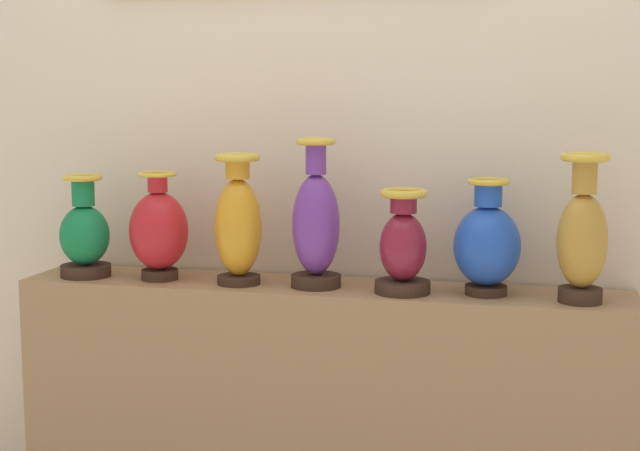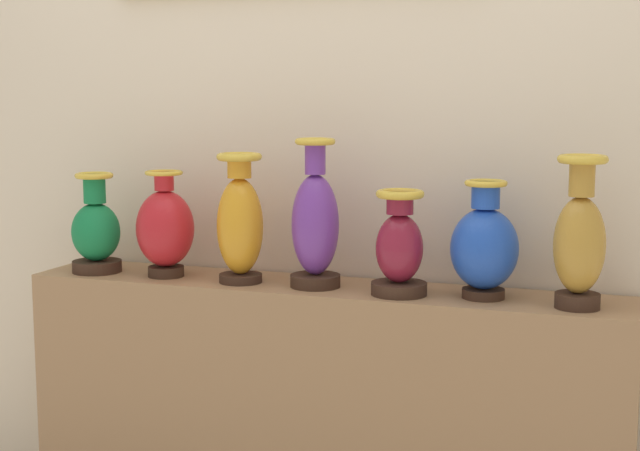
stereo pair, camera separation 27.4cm
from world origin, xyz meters
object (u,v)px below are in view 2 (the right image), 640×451
Objects in this scene: vase_sapphire at (484,246)px; vase_burgundy at (399,248)px; vase_amber at (240,223)px; vase_crimson at (165,228)px; vase_violet at (315,225)px; vase_emerald at (96,232)px; vase_ochre at (580,240)px.

vase_burgundy is at bearing -171.23° from vase_sapphire.
vase_crimson is at bearing 178.48° from vase_amber.
vase_burgundy is at bearing -5.24° from vase_violet.
vase_emerald is 0.24m from vase_crimson.
vase_amber is 1.18× the size of vase_sapphire.
vase_crimson is 1.11× the size of vase_burgundy.
vase_amber reaches higher than vase_burgundy.
vase_sapphire is 0.26m from vase_ochre.
vase_sapphire is at bearing 1.39° from vase_violet.
vase_violet is (0.49, 0.01, 0.03)m from vase_crimson.
vase_burgundy is at bearing -1.08° from vase_amber.
vase_amber is at bearing -176.44° from vase_violet.
vase_emerald is 0.96× the size of vase_sapphire.
vase_crimson and vase_sapphire have the same top height.
vase_crimson is (0.24, 0.01, 0.02)m from vase_emerald.
vase_sapphire is 0.81× the size of vase_ochre.
vase_ochre is (0.98, -0.01, 0.00)m from vase_amber.
vase_burgundy is 0.73× the size of vase_ochre.
vase_amber is 0.50m from vase_burgundy.
vase_ochre reaches higher than vase_crimson.
vase_amber is 0.89× the size of vase_violet.
vase_emerald is at bearing 179.63° from vase_burgundy.
vase_burgundy is at bearing -0.37° from vase_emerald.
vase_violet reaches higher than vase_crimson.
vase_sapphire is at bearing 2.09° from vase_amber.
vase_amber reaches higher than vase_emerald.
vase_emerald is at bearing -179.67° from vase_amber.
vase_sapphire is at bearing 171.16° from vase_ochre.
vase_burgundy is (0.75, -0.02, -0.02)m from vase_crimson.
vase_ochre is at bearing -8.84° from vase_sapphire.
vase_sapphire is (0.23, 0.04, 0.01)m from vase_burgundy.
vase_sapphire is at bearing 1.15° from vase_crimson.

